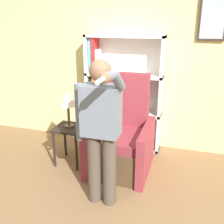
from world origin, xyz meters
name	(u,v)px	position (x,y,z in m)	size (l,w,h in m)	color
wall_back	(134,59)	(0.01, 2.03, 1.40)	(8.00, 0.11, 2.80)	#DBCC84
bookcase	(117,94)	(-0.22, 1.87, 0.87)	(1.18, 0.28, 1.77)	white
armchair	(122,142)	(0.05, 1.20, 0.39)	(0.80, 0.89, 1.29)	#4C3823
person_standing	(101,127)	(0.03, 0.40, 0.92)	(0.54, 0.78, 1.61)	#473D33
side_table	(70,134)	(-0.69, 1.10, 0.45)	(0.40, 0.40, 0.56)	black
table_lamp	(68,100)	(-0.69, 1.10, 0.95)	(0.25, 0.25, 0.52)	#4C4233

